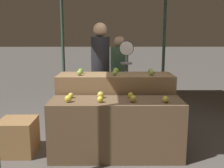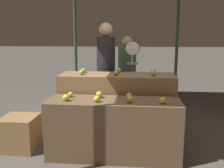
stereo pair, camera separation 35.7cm
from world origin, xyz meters
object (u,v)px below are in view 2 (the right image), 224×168
at_px(person_customer_left, 127,71).
at_px(person_vendor_at_scale, 106,66).
at_px(wooden_crate_side, 20,133).
at_px(produce_scale, 132,65).

bearing_deg(person_customer_left, person_vendor_at_scale, 29.16).
height_order(person_vendor_at_scale, wooden_crate_side, person_vendor_at_scale).
bearing_deg(wooden_crate_side, produce_scale, 38.42).
distance_m(produce_scale, person_customer_left, 0.49).
distance_m(person_customer_left, wooden_crate_side, 2.26).
height_order(person_customer_left, wooden_crate_side, person_customer_left).
height_order(produce_scale, person_customer_left, person_customer_left).
distance_m(person_vendor_at_scale, person_customer_left, 0.65).
distance_m(produce_scale, person_vendor_at_scale, 0.45).
relative_size(produce_scale, person_customer_left, 0.95).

